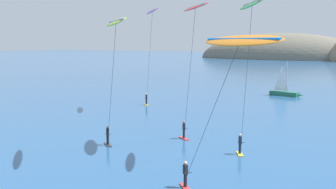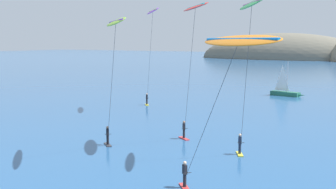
% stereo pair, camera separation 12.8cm
% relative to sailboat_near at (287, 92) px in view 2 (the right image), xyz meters
% --- Properties ---
extents(sailboat_near, '(5.97, 2.22, 5.70)m').
position_rel_sailboat_near_xyz_m(sailboat_near, '(0.00, 0.00, 0.00)').
color(sailboat_near, '#23664C').
rests_on(sailboat_near, ground).
extents(kitesurfer_purple, '(6.52, 6.87, 13.32)m').
position_rel_sailboat_near_xyz_m(kitesurfer_purple, '(-10.87, -23.87, 11.23)').
color(kitesurfer_purple, yellow).
rests_on(kitesurfer_purple, ground).
extents(kitesurfer_green, '(4.15, 5.56, 12.21)m').
position_rel_sailboat_near_xyz_m(kitesurfer_green, '(8.44, -40.20, 10.23)').
color(kitesurfer_green, yellow).
rests_on(kitesurfer_green, ground).
extents(kitesurfer_red, '(5.80, 6.03, 12.22)m').
position_rel_sailboat_near_xyz_m(kitesurfer_red, '(2.92, -38.37, 10.43)').
color(kitesurfer_red, red).
rests_on(kitesurfer_red, ground).
extents(kitesurfer_lime, '(7.13, 6.48, 10.87)m').
position_rel_sailboat_near_xyz_m(kitesurfer_lime, '(-0.50, -44.48, 9.01)').
color(kitesurfer_lime, '#2D2D33').
rests_on(kitesurfer_lime, ground).
extents(kitesurfer_orange, '(8.33, 6.30, 9.48)m').
position_rel_sailboat_near_xyz_m(kitesurfer_orange, '(11.36, -50.21, 7.89)').
color(kitesurfer_orange, red).
rests_on(kitesurfer_orange, ground).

